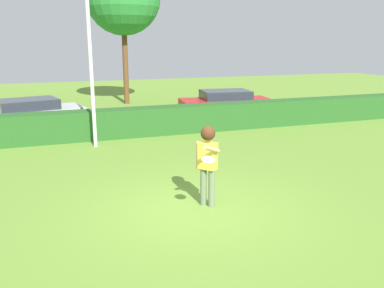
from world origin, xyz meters
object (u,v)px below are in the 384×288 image
(frisbee, at_px, (208,160))
(parked_car_red, at_px, (225,102))
(person, at_px, (208,157))
(parked_car_silver, at_px, (29,113))
(lamppost, at_px, (90,43))

(frisbee, xyz_separation_m, parked_car_red, (5.13, 10.61, -0.63))
(parked_car_red, bearing_deg, person, -116.20)
(parked_car_silver, bearing_deg, person, -68.37)
(person, xyz_separation_m, frisbee, (-0.33, -0.86, 0.21))
(parked_car_silver, bearing_deg, parked_car_red, 0.37)
(lamppost, distance_m, parked_car_red, 7.94)
(frisbee, bearing_deg, person, 68.76)
(person, relative_size, parked_car_silver, 0.40)
(parked_car_red, bearing_deg, lamppost, -150.36)
(person, bearing_deg, frisbee, -111.24)
(frisbee, relative_size, parked_car_red, 0.06)
(person, distance_m, parked_car_red, 10.87)
(parked_car_red, bearing_deg, parked_car_silver, -179.63)
(parked_car_silver, bearing_deg, frisbee, -71.60)
(frisbee, relative_size, parked_car_silver, 0.06)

